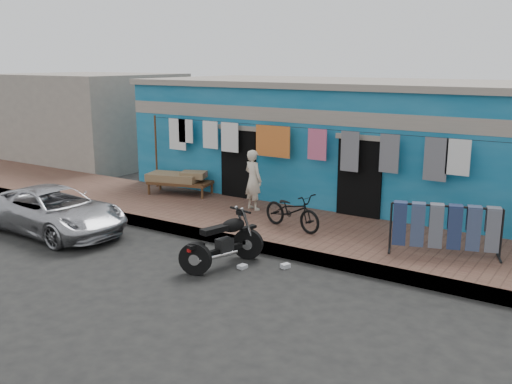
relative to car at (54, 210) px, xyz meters
The scene contains 15 objects.
ground 4.36m from the car, ahead, with size 80.00×80.00×0.00m, color black.
sidewalk 5.22m from the car, 33.81° to the left, with size 28.00×3.00×0.25m, color brown.
curb 4.57m from the car, 18.47° to the left, with size 28.00×0.10×0.25m, color gray.
building 8.20m from the car, 57.88° to the left, with size 12.20×5.20×3.36m.
neighbor_left 9.67m from the car, 134.10° to the left, with size 6.00×5.00×3.40m, color #9E9384.
clothesline 5.85m from the car, 46.55° to the left, with size 10.06×0.06×2.10m.
car is the anchor object (origin of this frame).
seated_person 4.74m from the car, 47.76° to the left, with size 0.54×0.36×1.51m, color beige.
bicycle 5.48m from the car, 27.91° to the left, with size 0.55×1.56×1.01m, color black.
motorcycle 4.58m from the car, ahead, with size 0.96×1.74×1.07m, color black, non-canonical shape.
charpoy 3.82m from the car, 81.96° to the left, with size 1.99×1.31×0.62m, color brown, non-canonical shape.
jeans_rack 8.55m from the car, 18.29° to the left, with size 2.15×1.07×1.02m, color black, non-canonical shape.
litter_a 4.84m from the car, 12.64° to the left, with size 0.19×0.15×0.08m, color silver.
litter_b 5.73m from the car, ahead, with size 0.17×0.13×0.08m, color silver.
litter_c 5.00m from the car, ahead, with size 0.17×0.14×0.07m, color silver.
Camera 1 is at (6.55, -7.89, 3.89)m, focal length 40.00 mm.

